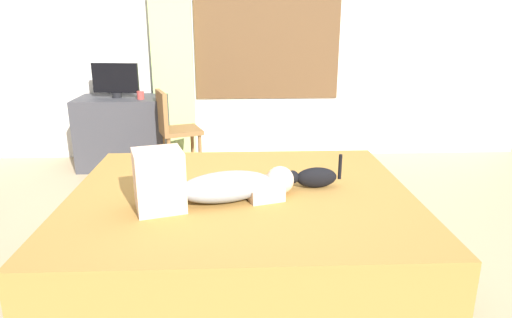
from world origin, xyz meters
name	(u,v)px	position (x,y,z in m)	size (l,w,h in m)	color
ground_plane	(250,265)	(0.00, 0.00, 0.00)	(16.00, 16.00, 0.00)	tan
back_wall_with_window	(243,26)	(0.01, 2.53, 1.45)	(6.40, 0.14, 2.90)	silver
bed	(242,229)	(-0.05, 0.03, 0.24)	(2.15, 1.83, 0.49)	brown
person_lying	(209,184)	(-0.24, -0.13, 0.61)	(0.93, 0.49, 0.34)	#8C939E
cat	(314,177)	(0.40, 0.09, 0.56)	(0.36, 0.13, 0.21)	black
desk	(124,132)	(-1.27, 2.13, 0.37)	(0.90, 0.56, 0.74)	#38383D
tv_monitor	(116,80)	(-1.31, 2.13, 0.92)	(0.48, 0.10, 0.35)	black
cup	(140,95)	(-1.04, 2.02, 0.78)	(0.07, 0.07, 0.08)	#B23D38
chair_by_desk	(173,127)	(-0.70, 1.77, 0.51)	(0.48, 0.48, 0.86)	brown
curtain_left	(171,42)	(-0.76, 2.41, 1.29)	(0.44, 0.06, 2.57)	#ADCC75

